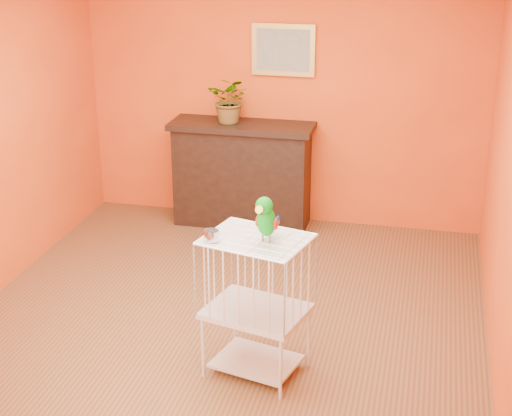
# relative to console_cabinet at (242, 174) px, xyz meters

# --- Properties ---
(ground) EXTENTS (4.50, 4.50, 0.00)m
(ground) POSITION_rel_console_cabinet_xyz_m (0.37, -2.00, -0.53)
(ground) COLOR brown
(ground) RESTS_ON ground
(room_shell) EXTENTS (4.50, 4.50, 4.50)m
(room_shell) POSITION_rel_console_cabinet_xyz_m (0.37, -2.00, 1.06)
(room_shell) COLOR #E85215
(room_shell) RESTS_ON ground
(console_cabinet) EXTENTS (1.42, 0.51, 1.05)m
(console_cabinet) POSITION_rel_console_cabinet_xyz_m (0.00, 0.00, 0.00)
(console_cabinet) COLOR black
(console_cabinet) RESTS_ON ground
(potted_plant) EXTENTS (0.46, 0.50, 0.36)m
(potted_plant) POSITION_rel_console_cabinet_xyz_m (-0.11, 0.04, 0.70)
(potted_plant) COLOR #26722D
(potted_plant) RESTS_ON console_cabinet
(framed_picture) EXTENTS (0.62, 0.04, 0.50)m
(framed_picture) POSITION_rel_console_cabinet_xyz_m (0.37, 0.21, 1.22)
(framed_picture) COLOR gold
(framed_picture) RESTS_ON room_shell
(birdcage) EXTENTS (0.76, 0.65, 1.01)m
(birdcage) POSITION_rel_console_cabinet_xyz_m (0.76, -2.65, -0.00)
(birdcage) COLOR beige
(birdcage) RESTS_ON ground
(feed_cup) EXTENTS (0.10, 0.10, 0.07)m
(feed_cup) POSITION_rel_console_cabinet_xyz_m (0.49, -2.75, 0.52)
(feed_cup) COLOR silver
(feed_cup) RESTS_ON birdcage
(parrot) EXTENTS (0.16, 0.29, 0.32)m
(parrot) POSITION_rel_console_cabinet_xyz_m (0.84, -2.68, 0.65)
(parrot) COLOR #59544C
(parrot) RESTS_ON birdcage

